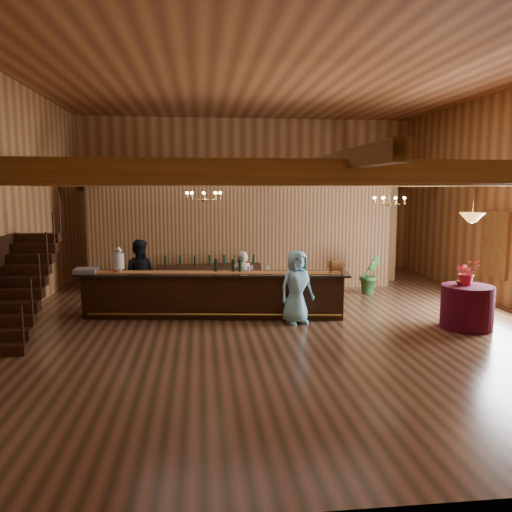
{
  "coord_description": "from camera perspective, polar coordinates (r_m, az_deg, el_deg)",
  "views": [
    {
      "loc": [
        -1.76,
        -11.21,
        3.0
      ],
      "look_at": [
        -0.44,
        0.61,
        1.39
      ],
      "focal_mm": 35.0,
      "sensor_mm": 36.0,
      "label": 1
    }
  ],
  "objects": [
    {
      "name": "backbar_shelf",
      "position": [
        14.53,
        -5.26,
        -2.6
      ],
      "size": [
        2.97,
        0.78,
        0.83
      ],
      "primitive_type": "cube",
      "rotation": [
        0.0,
        0.0,
        0.11
      ],
      "color": "black",
      "rests_on": "floor"
    },
    {
      "name": "bartender",
      "position": [
        12.45,
        -1.55,
        -2.79
      ],
      "size": [
        0.58,
        0.43,
        1.47
      ],
      "primitive_type": "imported",
      "rotation": [
        0.0,
        0.0,
        2.99
      ],
      "color": "beige",
      "rests_on": "floor"
    },
    {
      "name": "partition_wall",
      "position": [
        14.83,
        -1.47,
        2.08
      ],
      "size": [
        9.0,
        0.18,
        3.1
      ],
      "primitive_type": "cube",
      "color": "olive",
      "rests_on": "floor"
    },
    {
      "name": "beverage_dispenser",
      "position": [
        12.15,
        -15.45,
        -0.43
      ],
      "size": [
        0.26,
        0.26,
        0.6
      ],
      "color": "silver",
      "rests_on": "tasting_bar"
    },
    {
      "name": "table_vase",
      "position": [
        11.65,
        22.3,
        -2.4
      ],
      "size": [
        0.16,
        0.16,
        0.27
      ],
      "primitive_type": "imported",
      "rotation": [
        0.0,
        0.0,
        -0.25
      ],
      "color": "#AA8439",
      "rests_on": "round_table"
    },
    {
      "name": "staircase",
      "position": [
        11.28,
        -25.4,
        -3.28
      ],
      "size": [
        1.0,
        2.8,
        2.0
      ],
      "color": "black",
      "rests_on": "floor"
    },
    {
      "name": "chandelier_left",
      "position": [
        11.61,
        -6.0,
        6.91
      ],
      "size": [
        0.8,
        0.8,
        0.5
      ],
      "color": "#AA8439",
      "rests_on": "beam_grid"
    },
    {
      "name": "floor_plant",
      "position": [
        14.68,
        12.93,
        -2.01
      ],
      "size": [
        0.7,
        0.6,
        1.15
      ],
      "primitive_type": "imported",
      "rotation": [
        0.0,
        0.0,
        0.15
      ],
      "color": "#295D25",
      "rests_on": "floor"
    },
    {
      "name": "pendant_lamp",
      "position": [
        11.46,
        23.46,
        4.07
      ],
      "size": [
        0.52,
        0.52,
        0.9
      ],
      "color": "#AA8439",
      "rests_on": "beam_grid"
    },
    {
      "name": "support_posts",
      "position": [
        10.94,
        2.94,
        0.33
      ],
      "size": [
        9.2,
        10.2,
        3.2
      ],
      "color": "olive",
      "rests_on": "floor"
    },
    {
      "name": "window_right_back",
      "position": [
        14.51,
        25.77,
        1.19
      ],
      "size": [
        0.12,
        1.05,
        1.75
      ],
      "primitive_type": "cube",
      "color": "white",
      "rests_on": "wall_right"
    },
    {
      "name": "bar_bottle_3",
      "position": [
        11.75,
        -1.85,
        -1.1
      ],
      "size": [
        0.07,
        0.07,
        0.3
      ],
      "primitive_type": "cylinder",
      "color": "black",
      "rests_on": "tasting_bar"
    },
    {
      "name": "backroom_boxes",
      "position": [
        16.95,
        -1.34,
        -0.69
      ],
      "size": [
        4.1,
        0.6,
        1.1
      ],
      "color": "black",
      "rests_on": "floor"
    },
    {
      "name": "beam_grid",
      "position": [
        11.85,
        2.2,
        8.85
      ],
      "size": [
        11.9,
        13.9,
        0.39
      ],
      "color": "olive",
      "rests_on": "wall_left"
    },
    {
      "name": "wall_back",
      "position": [
        18.29,
        -0.86,
        6.91
      ],
      "size": [
        12.0,
        0.1,
        5.5
      ],
      "primitive_type": "cube",
      "color": "#A97B40",
      "rests_on": "floor"
    },
    {
      "name": "table_flowers",
      "position": [
        11.64,
        22.97,
        -1.73
      ],
      "size": [
        0.57,
        0.51,
        0.56
      ],
      "primitive_type": "imported",
      "rotation": [
        0.0,
        0.0,
        -0.17
      ],
      "color": "red",
      "rests_on": "round_table"
    },
    {
      "name": "tasting_bar",
      "position": [
        11.8,
        -4.91,
        -4.39
      ],
      "size": [
        6.38,
        1.62,
        1.07
      ],
      "rotation": [
        0.0,
        0.0,
        -0.13
      ],
      "color": "black",
      "rests_on": "floor"
    },
    {
      "name": "round_table",
      "position": [
        11.72,
        22.96,
        -5.39
      ],
      "size": [
        1.09,
        1.09,
        0.94
      ],
      "primitive_type": "cylinder",
      "color": "#3C0314",
      "rests_on": "floor"
    },
    {
      "name": "bar_bottle_1",
      "position": [
        11.79,
        -4.62,
        -1.09
      ],
      "size": [
        0.07,
        0.07,
        0.3
      ],
      "primitive_type": "cylinder",
      "color": "black",
      "rests_on": "tasting_bar"
    },
    {
      "name": "floor",
      "position": [
        11.73,
        2.49,
        -7.13
      ],
      "size": [
        14.0,
        14.0,
        0.0
      ],
      "primitive_type": "plane",
      "color": "brown",
      "rests_on": "ground"
    },
    {
      "name": "wall_left",
      "position": [
        11.98,
        -27.23,
        5.65
      ],
      "size": [
        0.1,
        14.0,
        5.5
      ],
      "primitive_type": "cube",
      "color": "#A97B40",
      "rests_on": "floor"
    },
    {
      "name": "chandelier_right",
      "position": [
        12.63,
        14.99,
        6.19
      ],
      "size": [
        0.8,
        0.8,
        0.63
      ],
      "color": "#AA8439",
      "rests_on": "beam_grid"
    },
    {
      "name": "ceiling",
      "position": [
        11.62,
        2.66,
        20.11
      ],
      "size": [
        14.0,
        14.0,
        0.0
      ],
      "primitive_type": "plane",
      "rotation": [
        3.14,
        0.0,
        0.0
      ],
      "color": "#9F5B2F",
      "rests_on": "wall_back"
    },
    {
      "name": "raffle_drum",
      "position": [
        11.67,
        9.15,
        -1.13
      ],
      "size": [
        0.34,
        0.24,
        0.3
      ],
      "color": "brown",
      "rests_on": "tasting_bar"
    },
    {
      "name": "guest",
      "position": [
        11.17,
        4.66,
        -3.55
      ],
      "size": [
        0.94,
        0.77,
        1.65
      ],
      "primitive_type": "imported",
      "rotation": [
        0.0,
        0.0,
        0.35
      ],
      "color": "#84D1ED",
      "rests_on": "floor"
    },
    {
      "name": "wall_front",
      "position": [
        4.57,
        16.38,
        4.24
      ],
      "size": [
        12.0,
        0.1,
        5.5
      ],
      "primitive_type": "cube",
      "color": "#A97B40",
      "rests_on": "floor"
    },
    {
      "name": "glass_rack_tray",
      "position": [
        12.32,
        -18.86,
        -1.57
      ],
      "size": [
        0.5,
        0.5,
        0.1
      ],
      "primitive_type": "cube",
      "color": "gray",
      "rests_on": "tasting_bar"
    },
    {
      "name": "staff_second",
      "position": [
        12.68,
        -13.23,
        -2.12
      ],
      "size": [
        0.96,
        0.81,
        1.77
      ],
      "primitive_type": "imported",
      "rotation": [
        0.0,
        0.0,
        2.97
      ],
      "color": "black",
      "rests_on": "floor"
    },
    {
      "name": "bar_bottle_0",
      "position": [
        11.79,
        -4.64,
        -1.09
      ],
      "size": [
        0.07,
        0.07,
        0.3
      ],
      "primitive_type": "cylinder",
      "color": "black",
      "rests_on": "tasting_bar"
    },
    {
      "name": "bar_bottle_2",
      "position": [
        11.76,
        -2.64,
        -1.1
      ],
      "size": [
        0.07,
        0.07,
        0.3
      ],
      "primitive_type": "cylinder",
      "color": "black",
      "rests_on": "tasting_bar"
    }
  ]
}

